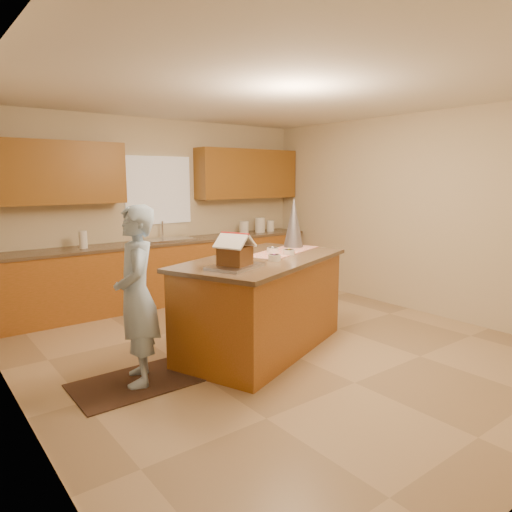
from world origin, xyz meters
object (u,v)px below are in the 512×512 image
tinsel_tree (294,223)px  gingerbread_house (235,253)px  boy (137,296)px  island_base (262,306)px

tinsel_tree → gingerbread_house: 1.46m
tinsel_tree → gingerbread_house: bearing=-154.4°
gingerbread_house → tinsel_tree: bearing=25.6°
tinsel_tree → boy: bearing=-171.0°
gingerbread_house → boy: bearing=161.9°
island_base → boy: boy is taller
island_base → tinsel_tree: tinsel_tree is taller
gingerbread_house → island_base: bearing=26.4°
boy → gingerbread_house: bearing=93.0°
island_base → boy: (-1.40, 0.02, 0.33)m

